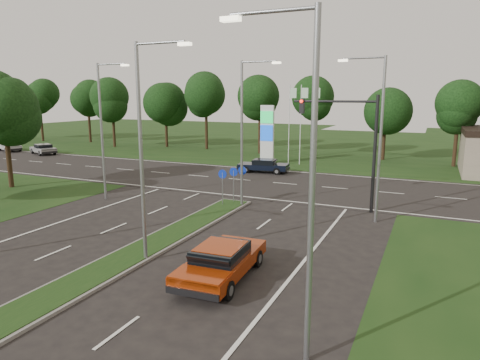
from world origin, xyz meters
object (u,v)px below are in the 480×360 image
at_px(far_car_b, 10,146).
at_px(far_car_a, 43,149).
at_px(red_sedan, 221,260).
at_px(navy_sedan, 264,165).

bearing_deg(far_car_b, far_car_a, -70.58).
distance_m(red_sedan, far_car_b, 47.99).
height_order(far_car_a, far_car_b, far_car_a).
distance_m(navy_sedan, far_car_a, 28.75).
relative_size(navy_sedan, far_car_a, 1.01).
xyz_separation_m(navy_sedan, far_car_a, (-28.75, 0.68, -0.00)).
xyz_separation_m(red_sedan, far_car_a, (-35.71, 22.94, -0.07)).
bearing_deg(navy_sedan, far_car_b, 81.11).
bearing_deg(far_car_b, navy_sedan, -69.40).
distance_m(far_car_a, far_car_b, 6.27).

